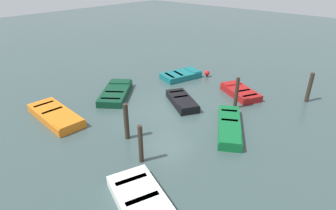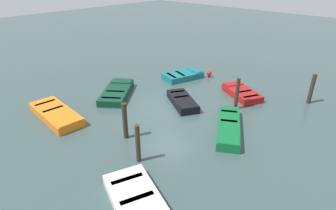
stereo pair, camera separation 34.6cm
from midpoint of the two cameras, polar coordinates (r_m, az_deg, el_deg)
name	(u,v)px [view 1 (the left image)]	position (r m, az deg, el deg)	size (l,w,h in m)	color
ground_plane	(168,111)	(15.31, -0.65, -1.17)	(80.00, 80.00, 0.00)	#384C4C
rowboat_white	(146,209)	(9.47, -5.59, -20.51)	(2.70, 3.97, 0.46)	silver
rowboat_orange	(56,115)	(15.60, -22.69, -1.97)	(1.64, 3.89, 0.46)	orange
rowboat_black	(182,101)	(15.93, 2.30, 0.84)	(2.36, 2.93, 0.46)	black
rowboat_green	(229,126)	(13.72, 11.79, -4.32)	(3.70, 2.81, 0.46)	#0F602D
rowboat_red	(240,92)	(17.60, 14.08, 2.61)	(2.34, 2.92, 0.46)	maroon
rowboat_teal	(181,75)	(19.83, 2.17, 6.16)	(2.98, 2.17, 0.46)	#14666B
rowboat_dark_green	(116,93)	(17.33, -11.25, 2.53)	(3.59, 3.25, 0.46)	#0C3823
mooring_piling_far_right	(309,88)	(17.88, 26.57, 3.23)	(0.22, 0.22, 1.77)	#33281E
mooring_piling_near_left	(141,144)	(11.15, -6.53, -8.00)	(0.19, 0.19, 1.68)	#33281E
mooring_piling_mid_right	(236,93)	(15.64, 13.27, 2.38)	(0.20, 0.20, 1.82)	#33281E
mooring_piling_far_left	(126,122)	(12.67, -9.33, -3.37)	(0.22, 0.22, 1.76)	#33281E
marker_buoy	(207,73)	(20.18, 7.56, 6.52)	(0.36, 0.36, 0.48)	#262626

